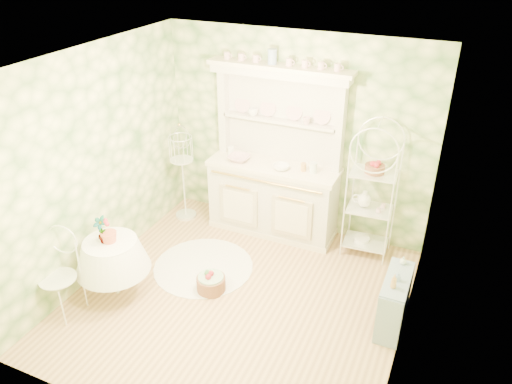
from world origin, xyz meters
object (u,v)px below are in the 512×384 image
at_px(cafe_chair, 58,280).
at_px(floor_basket, 211,283).
at_px(kitchen_dresser, 274,155).
at_px(side_shelf, 394,302).
at_px(round_table, 114,267).
at_px(birdcage_stand, 183,175).
at_px(bakers_rack, 371,196).

bearing_deg(cafe_chair, floor_basket, 26.15).
height_order(kitchen_dresser, floor_basket, kitchen_dresser).
bearing_deg(side_shelf, cafe_chair, -154.12).
distance_m(side_shelf, round_table, 3.12).
bearing_deg(birdcage_stand, kitchen_dresser, 7.88).
distance_m(bakers_rack, round_table, 3.19).
xyz_separation_m(bakers_rack, round_table, (-2.45, -1.98, -0.46)).
distance_m(kitchen_dresser, cafe_chair, 2.98).
height_order(cafe_chair, floor_basket, cafe_chair).
distance_m(bakers_rack, cafe_chair, 3.76).
bearing_deg(round_table, birdcage_stand, 95.06).
distance_m(birdcage_stand, floor_basket, 1.85).
bearing_deg(floor_basket, birdcage_stand, 130.66).
xyz_separation_m(bakers_rack, cafe_chair, (-2.79, -2.48, -0.40)).
height_order(side_shelf, round_table, round_table).
height_order(bakers_rack, birdcage_stand, bakers_rack).
height_order(kitchen_dresser, round_table, kitchen_dresser).
bearing_deg(bakers_rack, round_table, -145.13).
bearing_deg(cafe_chair, side_shelf, 10.34).
bearing_deg(side_shelf, bakers_rack, 120.29).
height_order(kitchen_dresser, cafe_chair, kitchen_dresser).
bearing_deg(bakers_rack, birdcage_stand, 179.74).
relative_size(side_shelf, cafe_chair, 0.82).
bearing_deg(floor_basket, round_table, -154.03).
bearing_deg(kitchen_dresser, cafe_chair, -120.75).
height_order(birdcage_stand, floor_basket, birdcage_stand).
bearing_deg(kitchen_dresser, side_shelf, -32.95).
relative_size(side_shelf, birdcage_stand, 0.52).
height_order(bakers_rack, floor_basket, bakers_rack).
height_order(round_table, floor_basket, round_table).
bearing_deg(bakers_rack, side_shelf, -68.97).
xyz_separation_m(bakers_rack, side_shelf, (0.57, -1.21, -0.53)).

